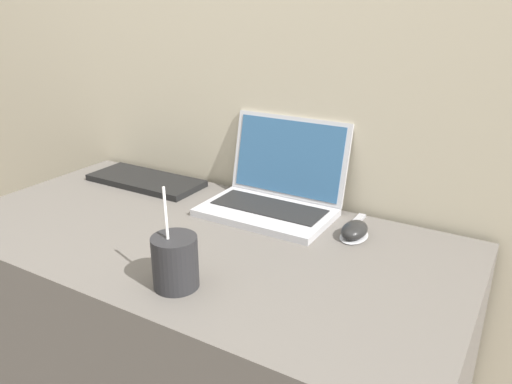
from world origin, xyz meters
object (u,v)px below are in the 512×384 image
object	(u,v)px
drink_cup	(175,261)
external_keyboard	(146,180)
computer_mouse	(354,231)
usb_stick	(359,219)
laptop	(275,190)

from	to	relation	value
drink_cup	external_keyboard	bearing A→B (deg)	137.83
computer_mouse	usb_stick	bearing A→B (deg)	103.27
external_keyboard	computer_mouse	bearing A→B (deg)	-2.51
drink_cup	laptop	bearing A→B (deg)	92.35
external_keyboard	usb_stick	world-z (taller)	external_keyboard
laptop	drink_cup	distance (m)	0.47
laptop	computer_mouse	xyz separation A→B (m)	(0.26, -0.06, -0.04)
laptop	computer_mouse	bearing A→B (deg)	-12.11
computer_mouse	laptop	bearing A→B (deg)	167.89
laptop	external_keyboard	size ratio (longest dim) A/B	0.94
laptop	drink_cup	bearing A→B (deg)	-87.65
external_keyboard	usb_stick	size ratio (longest dim) A/B	6.53
computer_mouse	usb_stick	xyz separation A→B (m)	(-0.03, 0.11, -0.01)
computer_mouse	usb_stick	size ratio (longest dim) A/B	1.72
computer_mouse	usb_stick	world-z (taller)	computer_mouse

